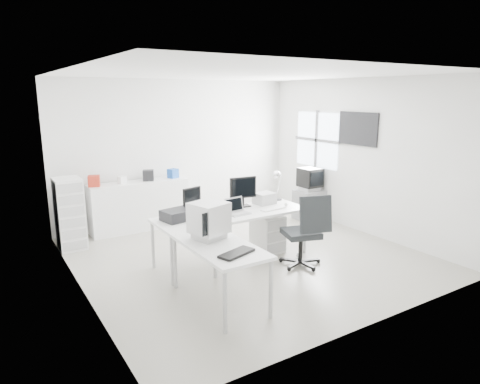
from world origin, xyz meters
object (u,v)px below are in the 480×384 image
crt_monitor (209,221)px  office_chair (301,230)px  drawer_pedestal (268,233)px  laptop (239,206)px  side_desk (219,273)px  filing_cabinet (70,214)px  tv_cabinet (309,205)px  lcd_monitor_large (243,192)px  main_desk (232,237)px  lcd_monitor_small (192,202)px  laser_printer (264,198)px  sideboard (140,206)px  crt_tv (310,180)px  inkjet_printer (178,215)px

crt_monitor → office_chair: crt_monitor is taller
drawer_pedestal → laptop: (-0.65, -0.15, 0.57)m
side_desk → filing_cabinet: size_ratio=1.18×
tv_cabinet → crt_monitor: bearing=-149.8°
lcd_monitor_large → office_chair: lcd_monitor_large is taller
side_desk → filing_cabinet: 3.19m
office_chair → lcd_monitor_large: bearing=129.9°
crt_monitor → side_desk: bearing=-106.4°
main_desk → side_desk: 1.39m
side_desk → lcd_monitor_small: size_ratio=3.48×
main_desk → laser_printer: (0.75, 0.22, 0.47)m
office_chair → tv_cabinet: office_chair is taller
lcd_monitor_large → lcd_monitor_small: bearing=-173.5°
tv_cabinet → lcd_monitor_small: bearing=-164.5°
side_desk → sideboard: bearing=87.1°
lcd_monitor_large → crt_tv: lcd_monitor_large is taller
drawer_pedestal → laptop: size_ratio=1.60×
lcd_monitor_large → sideboard: bearing=123.4°
tv_cabinet → crt_tv: size_ratio=1.20×
tv_cabinet → main_desk: bearing=-156.3°
sideboard → inkjet_printer: bearing=-94.6°
lcd_monitor_large → filing_cabinet: size_ratio=0.39×
main_desk → drawer_pedestal: bearing=4.1°
sideboard → crt_monitor: bearing=-93.2°
main_desk → crt_monitor: size_ratio=5.20×
main_desk → tv_cabinet: size_ratio=4.00×
drawer_pedestal → inkjet_printer: inkjet_printer is taller
main_desk → sideboard: (-0.68, 2.27, 0.09)m
inkjet_printer → lcd_monitor_small: lcd_monitor_small is taller
inkjet_printer → crt_tv: (3.35, 1.00, -0.00)m
inkjet_printer → lcd_monitor_large: (1.20, 0.15, 0.16)m
crt_monitor → office_chair: 1.66m
inkjet_printer → side_desk: bearing=-100.5°
laptop → filing_cabinet: size_ratio=0.31×
laptop → office_chair: 0.99m
side_desk → laser_printer: (1.60, 1.32, 0.47)m
laptop → main_desk: bearing=110.5°
side_desk → inkjet_printer: 1.28m
crt_tv → filing_cabinet: (-4.50, 0.77, -0.23)m
filing_cabinet → sideboard: bearing=16.9°
lcd_monitor_large → office_chair: 1.14m
side_desk → crt_monitor: (0.00, 0.25, 0.61)m
inkjet_printer → laser_printer: bearing=-6.2°
laptop → crt_monitor: crt_monitor is taller
office_chair → crt_monitor: bearing=-158.0°
lcd_monitor_small → laptop: (0.60, -0.35, -0.08)m
side_desk → laptop: laptop is taller
drawer_pedestal → filing_cabinet: size_ratio=0.50×
laser_printer → filing_cabinet: filing_cabinet is taller
inkjet_printer → laptop: bearing=-23.1°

